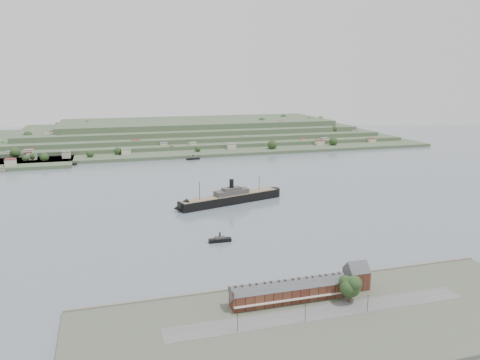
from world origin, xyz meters
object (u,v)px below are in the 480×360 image
object	(u,v)px
terrace_row	(288,291)
tugboat	(220,240)
steamship	(227,199)
gabled_building	(356,276)
fig_tree	(351,286)

from	to	relation	value
terrace_row	tugboat	distance (m)	91.32
steamship	tugboat	xyz separation A→B (m)	(-27.56, -86.15, -2.93)
terrace_row	steamship	bearing A→B (deg)	84.38
gabled_building	steamship	size ratio (longest dim) A/B	0.14
gabled_building	tugboat	bearing A→B (deg)	118.83
terrace_row	gabled_building	size ratio (longest dim) A/B	3.95
gabled_building	steamship	distance (m)	173.94
steamship	terrace_row	bearing A→B (deg)	-95.62
terrace_row	fig_tree	bearing A→B (deg)	-18.66
terrace_row	steamship	distance (m)	177.63
gabled_building	fig_tree	distance (m)	16.90
gabled_building	terrace_row	bearing A→B (deg)	-173.88
steamship	tugboat	bearing A→B (deg)	-107.74
terrace_row	fig_tree	distance (m)	28.75
tugboat	fig_tree	world-z (taller)	fig_tree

